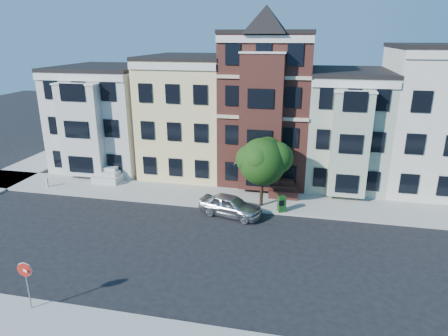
% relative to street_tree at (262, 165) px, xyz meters
% --- Properties ---
extents(ground, '(120.00, 120.00, 0.00)m').
position_rel_street_tree_xyz_m(ground, '(-0.49, -7.06, -3.25)').
color(ground, black).
extents(far_sidewalk, '(60.00, 4.00, 0.15)m').
position_rel_street_tree_xyz_m(far_sidewalk, '(-0.49, 0.94, -3.17)').
color(far_sidewalk, '#9E9B93').
rests_on(far_sidewalk, ground).
extents(house_white, '(8.00, 9.00, 9.00)m').
position_rel_street_tree_xyz_m(house_white, '(-15.49, 7.44, 1.25)').
color(house_white, beige).
rests_on(house_white, ground).
extents(house_yellow, '(7.00, 9.00, 10.00)m').
position_rel_street_tree_xyz_m(house_yellow, '(-7.49, 7.44, 1.75)').
color(house_yellow, beige).
rests_on(house_yellow, ground).
extents(house_brown, '(7.00, 9.00, 12.00)m').
position_rel_street_tree_xyz_m(house_brown, '(-0.49, 7.44, 2.75)').
color(house_brown, '#3E1D17').
rests_on(house_brown, ground).
extents(house_green, '(6.00, 9.00, 9.00)m').
position_rel_street_tree_xyz_m(house_green, '(6.01, 7.44, 1.25)').
color(house_green, '#A0AD95').
rests_on(house_green, ground).
extents(house_cream, '(8.00, 9.00, 11.00)m').
position_rel_street_tree_xyz_m(house_cream, '(13.01, 7.44, 2.25)').
color(house_cream, silver).
rests_on(house_cream, ground).
extents(street_tree, '(6.92, 6.92, 6.20)m').
position_rel_street_tree_xyz_m(street_tree, '(0.00, 0.00, 0.00)').
color(street_tree, '#224A15').
rests_on(street_tree, far_sidewalk).
extents(parked_car, '(4.71, 2.83, 1.50)m').
position_rel_street_tree_xyz_m(parked_car, '(-1.91, -1.86, -2.50)').
color(parked_car, '#AAADB2').
rests_on(parked_car, ground).
extents(newspaper_box, '(0.64, 0.61, 1.13)m').
position_rel_street_tree_xyz_m(newspaper_box, '(1.53, -0.76, -2.53)').
color(newspaper_box, '#1A511B').
rests_on(newspaper_box, far_sidewalk).
extents(fire_hydrant, '(0.28, 0.28, 0.62)m').
position_rel_street_tree_xyz_m(fire_hydrant, '(-17.49, -0.02, -2.79)').
color(fire_hydrant, silver).
rests_on(fire_hydrant, far_sidewalk).
extents(stop_sign, '(0.73, 0.35, 2.69)m').
position_rel_street_tree_xyz_m(stop_sign, '(-8.73, -13.69, -1.75)').
color(stop_sign, red).
rests_on(stop_sign, near_sidewalk).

